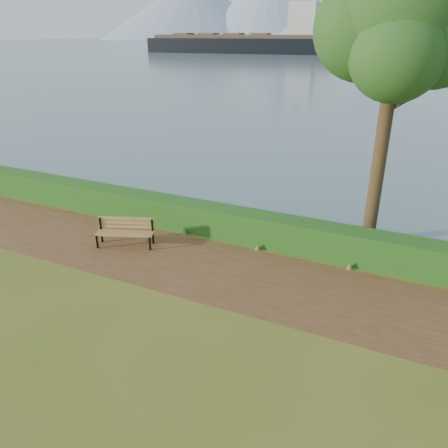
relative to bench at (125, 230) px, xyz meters
The scene contains 8 objects.
ground 2.56m from the bench, 12.98° to the right, with size 140.00×140.00×0.00m, color #55631C.
path 2.51m from the bench, ahead, with size 40.00×3.40×0.01m, color #54311D.
hedge 3.18m from the bench, 39.92° to the left, with size 32.00×0.85×1.00m, color #184B15.
water 259.45m from the bench, 89.46° to the left, with size 700.00×510.00×0.00m, color #405967.
mountains 406.45m from the bench, 90.95° to the left, with size 585.00×190.00×70.00m.
bench is the anchor object (origin of this frame).
tree 10.07m from the bench, 26.45° to the left, with size 4.69×3.91×9.02m.
cargo_ship 141.37m from the bench, 110.86° to the left, with size 64.09×15.42×19.27m.
Camera 1 is at (5.93, -9.71, 6.42)m, focal length 35.00 mm.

